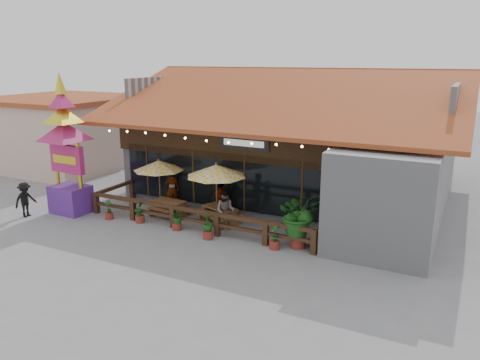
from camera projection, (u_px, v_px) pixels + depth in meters
The scene contains 19 objects.
ground at pixel (235, 234), 17.93m from camera, with size 100.00×100.00×0.00m, color gray.
restaurant_building at pixel (301, 149), 22.97m from camera, with size 15.50×14.73×6.09m.
patio_railing at pixel (181, 212), 18.53m from camera, with size 10.00×2.60×0.92m.
neighbor_building at pixel (65, 131), 29.10m from camera, with size 8.40×8.40×4.22m.
umbrella_left at pixel (159, 166), 20.09m from camera, with size 2.73×2.73×2.35m.
umbrella_right at pixel (216, 171), 18.33m from camera, with size 2.78×2.78×2.57m.
picnic_table_left at pixel (169, 206), 19.83m from camera, with size 1.52×1.34×0.69m.
picnic_table_right at pixel (220, 212), 18.92m from camera, with size 1.79×1.66×0.70m.
thai_sign_tower at pixel (65, 135), 19.56m from camera, with size 2.48×2.48×6.43m.
tropical_plant at pixel (299, 216), 16.38m from camera, with size 1.96×1.90×2.07m.
diner_a at pixel (172, 189), 20.85m from camera, with size 0.63×0.41×1.73m, color #3C2713.
diner_b at pixel (225, 210), 18.20m from camera, with size 0.76×0.59×1.57m, color #3C2713.
diner_c at pixel (222, 200), 19.47m from camera, with size 0.92×0.38×1.57m, color #3C2713.
pedestrian at pixel (25, 200), 19.69m from camera, with size 0.96×0.55×1.49m, color black.
planter_a at pixel (109, 211), 19.47m from camera, with size 0.34×0.34×0.84m.
planter_b at pixel (140, 213), 19.05m from camera, with size 0.41×0.43×0.92m.
planter_c at pixel (177, 218), 18.20m from camera, with size 0.59×0.53×0.88m.
planter_d at pixel (208, 227), 17.31m from camera, with size 0.46×0.46×0.95m.
planter_e at pixel (275, 239), 16.41m from camera, with size 0.38×0.38×0.90m.
Camera 1 is at (7.74, -14.93, 6.56)m, focal length 35.00 mm.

